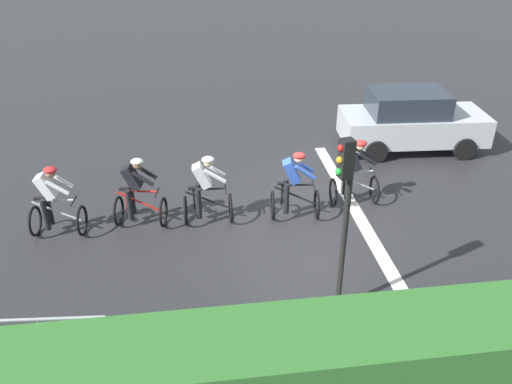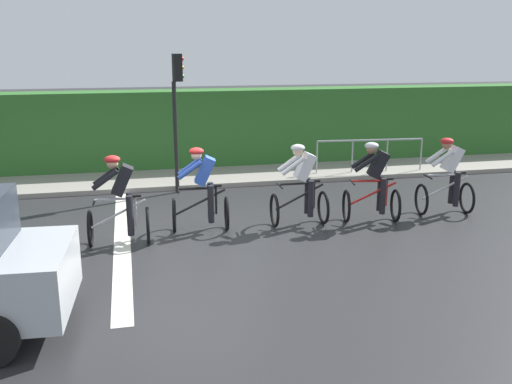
% 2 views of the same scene
% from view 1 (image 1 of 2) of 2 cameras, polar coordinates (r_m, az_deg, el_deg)
% --- Properties ---
extents(ground_plane, '(80.00, 80.00, 0.00)m').
position_cam_1_polar(ground_plane, '(12.40, 4.92, -2.25)').
color(ground_plane, '#28282B').
extents(road_marking_stop_line, '(7.00, 0.30, 0.01)m').
position_cam_1_polar(road_marking_stop_line, '(12.72, 10.71, -1.79)').
color(road_marking_stop_line, silver).
rests_on(road_marking_stop_line, ground).
extents(cyclist_lead, '(0.80, 1.15, 1.66)m').
position_cam_1_polar(cyclist_lead, '(11.99, -21.31, -1.12)').
color(cyclist_lead, black).
rests_on(cyclist_lead, ground).
extents(cyclist_second, '(0.87, 1.19, 1.66)m').
position_cam_1_polar(cyclist_second, '(11.81, -12.87, -0.20)').
color(cyclist_second, black).
rests_on(cyclist_second, ground).
extents(cyclist_mid, '(0.71, 1.10, 1.66)m').
position_cam_1_polar(cyclist_mid, '(11.64, -5.54, 0.01)').
color(cyclist_mid, black).
rests_on(cyclist_mid, ground).
extents(cyclist_fourth, '(0.79, 1.14, 1.66)m').
position_cam_1_polar(cyclist_fourth, '(11.80, 4.14, 0.49)').
color(cyclist_fourth, black).
rests_on(cyclist_fourth, ground).
extents(cyclist_trailing, '(0.71, 1.10, 1.66)m').
position_cam_1_polar(cyclist_trailing, '(12.55, 10.66, 1.92)').
color(cyclist_trailing, black).
rests_on(cyclist_trailing, ground).
extents(car_silver, '(2.09, 4.20, 1.76)m').
position_cam_1_polar(car_silver, '(15.88, 16.59, 7.49)').
color(car_silver, '#B7BCC1').
rests_on(car_silver, ground).
extents(traffic_light_near_crossing, '(0.24, 0.31, 3.34)m').
position_cam_1_polar(traffic_light_near_crossing, '(8.49, 9.62, -1.22)').
color(traffic_light_near_crossing, black).
rests_on(traffic_light_near_crossing, ground).
extents(pedestrian_railing_kerbside, '(0.29, 3.03, 1.03)m').
position_cam_1_polar(pedestrian_railing_kerbside, '(9.00, -25.51, -13.63)').
color(pedestrian_railing_kerbside, '#999EA3').
rests_on(pedestrian_railing_kerbside, ground).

